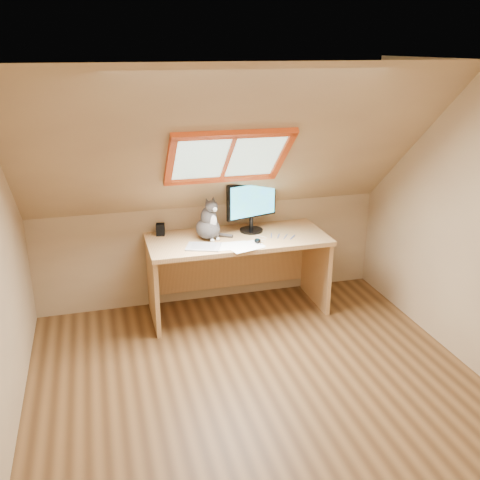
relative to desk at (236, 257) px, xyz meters
name	(u,v)px	position (x,y,z in m)	size (l,w,h in m)	color
ground	(263,395)	(-0.18, -1.45, -0.55)	(3.50, 3.50, 0.00)	brown
room_shell	(271,219)	(-0.18, -1.54, 0.88)	(3.52, 3.52, 2.41)	tan
desk	(236,257)	(0.00, 0.00, 0.00)	(1.71, 0.75, 0.78)	tan
monitor	(252,203)	(0.18, 0.05, 0.52)	(0.53, 0.23, 0.50)	black
cat	(208,224)	(-0.27, -0.04, 0.38)	(0.32, 0.34, 0.42)	#4B4542
desk_speaker	(160,229)	(-0.70, 0.18, 0.29)	(0.08, 0.08, 0.11)	black
graphics_tablet	(203,247)	(-0.37, -0.26, 0.24)	(0.30, 0.22, 0.01)	#B2B2B7
mouse	(257,241)	(0.14, -0.26, 0.25)	(0.06, 0.11, 0.03)	black
papers	(242,246)	(-0.03, -0.33, 0.24)	(0.35, 0.30, 0.01)	white
cables	(273,238)	(0.32, -0.19, 0.24)	(0.51, 0.26, 0.01)	silver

